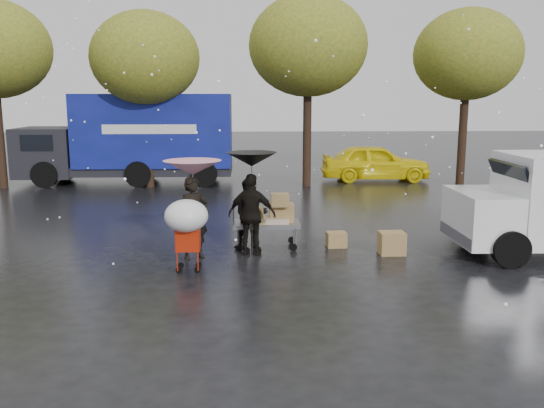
{
  "coord_description": "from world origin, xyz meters",
  "views": [
    {
      "loc": [
        0.29,
        -11.89,
        3.41
      ],
      "look_at": [
        0.8,
        1.0,
        0.99
      ],
      "focal_mm": 38.0,
      "sensor_mm": 36.0,
      "label": 1
    }
  ],
  "objects_px": {
    "person_pink": "(194,218)",
    "shopping_cart": "(187,220)",
    "blue_truck": "(134,139)",
    "vendor_cart": "(270,216)",
    "person_black": "(252,215)",
    "yellow_taxi": "(375,162)"
  },
  "relations": [
    {
      "from": "shopping_cart",
      "to": "blue_truck",
      "type": "relative_size",
      "value": 0.18
    },
    {
      "from": "person_pink",
      "to": "shopping_cart",
      "type": "bearing_deg",
      "value": -120.39
    },
    {
      "from": "vendor_cart",
      "to": "shopping_cart",
      "type": "xyz_separation_m",
      "value": [
        -1.68,
        -1.88,
        0.34
      ]
    },
    {
      "from": "person_black",
      "to": "vendor_cart",
      "type": "height_order",
      "value": "person_black"
    },
    {
      "from": "vendor_cart",
      "to": "shopping_cart",
      "type": "relative_size",
      "value": 1.04
    },
    {
      "from": "shopping_cart",
      "to": "person_black",
      "type": "bearing_deg",
      "value": 45.24
    },
    {
      "from": "vendor_cart",
      "to": "person_pink",
      "type": "bearing_deg",
      "value": -153.24
    },
    {
      "from": "person_pink",
      "to": "yellow_taxi",
      "type": "bearing_deg",
      "value": 32.25
    },
    {
      "from": "person_pink",
      "to": "person_black",
      "type": "xyz_separation_m",
      "value": [
        1.23,
        0.23,
        0.02
      ]
    },
    {
      "from": "vendor_cart",
      "to": "yellow_taxi",
      "type": "relative_size",
      "value": 0.35
    },
    {
      "from": "person_pink",
      "to": "shopping_cart",
      "type": "xyz_separation_m",
      "value": [
        -0.04,
        -1.05,
        0.19
      ]
    },
    {
      "from": "person_black",
      "to": "yellow_taxi",
      "type": "relative_size",
      "value": 0.41
    },
    {
      "from": "shopping_cart",
      "to": "vendor_cart",
      "type": "bearing_deg",
      "value": 48.15
    },
    {
      "from": "person_pink",
      "to": "shopping_cart",
      "type": "relative_size",
      "value": 1.2
    },
    {
      "from": "shopping_cart",
      "to": "blue_truck",
      "type": "distance_m",
      "value": 12.55
    },
    {
      "from": "blue_truck",
      "to": "shopping_cart",
      "type": "bearing_deg",
      "value": -74.59
    },
    {
      "from": "person_black",
      "to": "blue_truck",
      "type": "relative_size",
      "value": 0.21
    },
    {
      "from": "blue_truck",
      "to": "person_black",
      "type": "bearing_deg",
      "value": -66.94
    },
    {
      "from": "person_pink",
      "to": "vendor_cart",
      "type": "xyz_separation_m",
      "value": [
        1.64,
        0.83,
        -0.15
      ]
    },
    {
      "from": "person_pink",
      "to": "blue_truck",
      "type": "height_order",
      "value": "blue_truck"
    },
    {
      "from": "person_black",
      "to": "shopping_cart",
      "type": "distance_m",
      "value": 1.81
    },
    {
      "from": "person_black",
      "to": "vendor_cart",
      "type": "distance_m",
      "value": 0.74
    }
  ]
}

